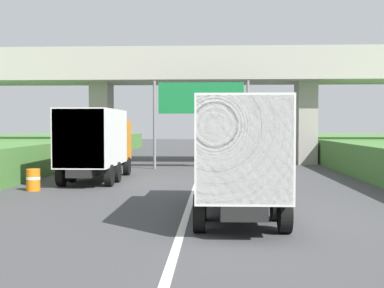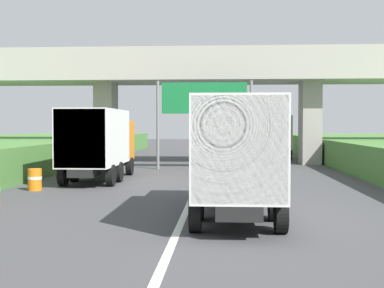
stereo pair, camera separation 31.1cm
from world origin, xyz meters
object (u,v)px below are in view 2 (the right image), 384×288
truck_red (257,132)px  truck_orange (99,141)px  overhead_highway_sign (204,104)px  truck_yellow (273,134)px  truck_silver (236,151)px  car_blue (229,141)px  construction_barrel_5 (66,171)px  construction_barrel_4 (35,179)px

truck_red → truck_orange: size_ratio=1.00×
overhead_highway_sign → truck_yellow: (5.22, 10.82, -2.06)m
overhead_highway_sign → truck_orange: 8.53m
truck_silver → car_blue: 43.77m
truck_silver → construction_barrel_5: bearing=130.4°
truck_orange → truck_red: bearing=74.4°
construction_barrel_5 → truck_yellow: bearing=56.1°
construction_barrel_5 → overhead_highway_sign: bearing=45.5°
truck_orange → car_blue: bearing=79.1°
overhead_highway_sign → truck_red: bearing=80.0°
truck_orange → construction_barrel_5: (-1.67, 0.06, -1.47)m
truck_orange → truck_silver: same height
overhead_highway_sign → truck_yellow: size_ratio=0.81×
truck_silver → construction_barrel_5: 12.52m
truck_silver → construction_barrel_4: (-8.15, 5.52, -1.47)m
truck_red → truck_orange: 36.85m
truck_orange → construction_barrel_4: 4.51m
overhead_highway_sign → construction_barrel_5: bearing=-134.5°
truck_yellow → car_blue: size_ratio=1.78×
truck_yellow → construction_barrel_5: size_ratio=8.11×
car_blue → construction_barrel_5: size_ratio=4.56×
overhead_highway_sign → truck_red: overhead_highway_sign is taller
truck_orange → truck_yellow: bearing=60.1°
truck_orange → construction_barrel_4: (-1.75, -3.88, -1.47)m
construction_barrel_5 → truck_red: bearing=71.9°
construction_barrel_4 → overhead_highway_sign: bearing=58.0°
construction_barrel_4 → construction_barrel_5: bearing=88.8°
overhead_highway_sign → truck_orange: bearing=-126.0°
overhead_highway_sign → car_blue: overhead_highway_sign is taller
car_blue → construction_barrel_5: (-8.31, -34.30, -0.40)m
truck_red → truck_yellow: size_ratio=1.00×
overhead_highway_sign → car_blue: bearing=86.3°
truck_yellow → construction_barrel_4: (-11.83, -21.40, -1.47)m
truck_silver → construction_barrel_4: bearing=145.9°
overhead_highway_sign → truck_orange: overhead_highway_sign is taller
truck_yellow → construction_barrel_5: bearing=-123.9°
truck_red → car_blue: truck_red is taller
truck_silver → construction_barrel_4: truck_silver is taller
truck_yellow → truck_red: bearing=90.5°
truck_red → truck_orange: bearing=-105.6°
overhead_highway_sign → car_blue: size_ratio=1.43×
car_blue → truck_yellow: bearing=-78.5°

